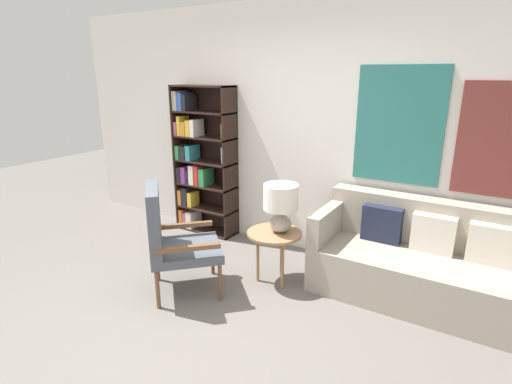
{
  "coord_description": "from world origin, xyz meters",
  "views": [
    {
      "loc": [
        1.96,
        -1.9,
        1.97
      ],
      "look_at": [
        0.1,
        1.1,
        0.9
      ],
      "focal_mm": 28.0,
      "sensor_mm": 36.0,
      "label": 1
    }
  ],
  "objects": [
    {
      "name": "bookshelf",
      "position": [
        -1.2,
        1.85,
        0.89
      ],
      "size": [
        0.79,
        0.3,
        1.82
      ],
      "color": "black",
      "rests_on": "ground_plane"
    },
    {
      "name": "side_table",
      "position": [
        0.27,
        1.16,
        0.46
      ],
      "size": [
        0.52,
        0.52,
        0.52
      ],
      "color": "#99704C",
      "rests_on": "ground_plane"
    },
    {
      "name": "armchair",
      "position": [
        -0.43,
        0.5,
        0.57
      ],
      "size": [
        0.85,
        0.85,
        1.02
      ],
      "color": "brown",
      "rests_on": "ground_plane"
    },
    {
      "name": "wall_back",
      "position": [
        0.05,
        2.03,
        1.35
      ],
      "size": [
        6.4,
        0.08,
        2.7
      ],
      "color": "silver",
      "rests_on": "ground_plane"
    },
    {
      "name": "table_lamp",
      "position": [
        0.31,
        1.2,
        0.8
      ],
      "size": [
        0.33,
        0.33,
        0.46
      ],
      "color": "#A59E93",
      "rests_on": "side_table"
    },
    {
      "name": "ground_plane",
      "position": [
        0.0,
        0.0,
        0.0
      ],
      "size": [
        14.0,
        14.0,
        0.0
      ],
      "primitive_type": "plane",
      "color": "#66605B"
    },
    {
      "name": "couch",
      "position": [
        1.57,
        1.61,
        0.33
      ],
      "size": [
        1.95,
        0.8,
        0.86
      ],
      "color": "#9E9384",
      "rests_on": "ground_plane"
    }
  ]
}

